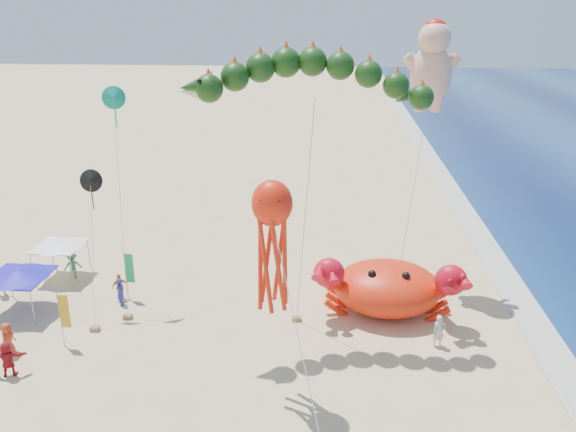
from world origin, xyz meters
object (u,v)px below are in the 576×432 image
object	(u,v)px
cherub_kite	(432,64)
octopus_kite	(273,236)
crab_inflatable	(387,286)
canopy_white	(59,243)
dragon_kite	(311,86)
canopy_blue	(17,273)

from	to	relation	value
cherub_kite	octopus_kite	size ratio (longest dim) A/B	1.61
crab_inflatable	canopy_white	world-z (taller)	crab_inflatable
dragon_kite	canopy_blue	distance (m)	20.12
dragon_kite	canopy_blue	xyz separation A→B (m)	(-16.93, 0.01, -10.86)
canopy_white	crab_inflatable	bearing A→B (deg)	-7.42
canopy_blue	canopy_white	world-z (taller)	same
crab_inflatable	canopy_blue	bearing A→B (deg)	-175.24
octopus_kite	crab_inflatable	bearing A→B (deg)	52.68
cherub_kite	canopy_white	distance (m)	26.12
cherub_kite	canopy_white	bearing A→B (deg)	-175.02
octopus_kite	canopy_blue	size ratio (longest dim) A/B	2.78
canopy_white	dragon_kite	bearing A→B (deg)	-15.30
canopy_blue	cherub_kite	bearing A→B (deg)	15.53
crab_inflatable	canopy_blue	world-z (taller)	crab_inflatable
canopy_blue	crab_inflatable	bearing A→B (deg)	4.76
dragon_kite	canopy_blue	world-z (taller)	dragon_kite
cherub_kite	canopy_white	xyz separation A→B (m)	(-23.41, -2.04, -11.42)
crab_inflatable	octopus_kite	xyz separation A→B (m)	(-5.82, -7.64, 6.06)
cherub_kite	canopy_blue	size ratio (longest dim) A/B	4.46
cherub_kite	octopus_kite	bearing A→B (deg)	-122.94
crab_inflatable	octopus_kite	bearing A→B (deg)	-127.32
dragon_kite	octopus_kite	xyz separation A→B (m)	(-1.30, -5.84, -5.61)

